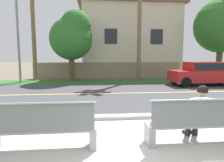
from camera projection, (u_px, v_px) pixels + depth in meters
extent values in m
plane|color=#665B4C|center=(103.00, 89.00, 11.44)|extent=(140.00, 140.00, 0.00)
cube|color=#B7B2A8|center=(123.00, 149.00, 3.93)|extent=(44.00, 3.60, 0.01)
cube|color=#ADA89E|center=(113.00, 117.00, 5.85)|extent=(44.00, 0.30, 0.11)
cube|color=#424247|center=(105.00, 94.00, 9.96)|extent=(52.00, 8.00, 0.01)
cube|color=#E0CC4C|center=(105.00, 93.00, 9.96)|extent=(48.00, 0.14, 0.01)
cube|color=#2D6026|center=(101.00, 82.00, 14.91)|extent=(48.00, 2.80, 0.02)
cube|color=#9EA0A8|center=(93.00, 137.00, 3.98)|extent=(0.14, 0.40, 0.45)
cube|color=#9EA0A8|center=(44.00, 129.00, 3.87)|extent=(2.08, 0.44, 0.05)
cube|color=slate|center=(40.00, 118.00, 3.64)|extent=(1.99, 0.12, 0.52)
cylinder|color=#9EA0A8|center=(40.00, 103.00, 3.60)|extent=(2.08, 0.04, 0.04)
cube|color=#9EA0A8|center=(150.00, 135.00, 4.09)|extent=(0.14, 0.40, 0.45)
cube|color=#9EA0A8|center=(194.00, 124.00, 4.16)|extent=(2.08, 0.44, 0.05)
cube|color=slate|center=(200.00, 113.00, 3.93)|extent=(1.99, 0.12, 0.52)
cylinder|color=#9EA0A8|center=(201.00, 100.00, 3.89)|extent=(2.08, 0.04, 0.04)
cylinder|color=black|center=(193.00, 117.00, 4.34)|extent=(0.15, 0.42, 0.15)
cylinder|color=black|center=(200.00, 117.00, 4.36)|extent=(0.15, 0.42, 0.15)
cylinder|color=black|center=(188.00, 127.00, 4.57)|extent=(0.12, 0.12, 0.43)
cube|color=black|center=(186.00, 133.00, 4.67)|extent=(0.09, 0.24, 0.07)
cylinder|color=black|center=(195.00, 127.00, 4.58)|extent=(0.12, 0.12, 0.43)
cube|color=black|center=(193.00, 133.00, 4.68)|extent=(0.09, 0.24, 0.07)
cube|color=silver|center=(202.00, 111.00, 4.14)|extent=(0.34, 0.20, 0.52)
cylinder|color=silver|center=(192.00, 110.00, 4.14)|extent=(0.09, 0.09, 0.46)
cylinder|color=silver|center=(211.00, 109.00, 4.18)|extent=(0.09, 0.09, 0.46)
sphere|color=tan|center=(202.00, 92.00, 4.10)|extent=(0.21, 0.21, 0.21)
sphere|color=black|center=(203.00, 90.00, 4.10)|extent=(0.22, 0.22, 0.22)
cube|color=red|center=(204.00, 76.00, 12.88)|extent=(4.30, 1.76, 0.72)
cube|color=red|center=(204.00, 66.00, 12.80)|extent=(2.24, 1.58, 0.60)
cube|color=black|center=(204.00, 66.00, 12.80)|extent=(2.15, 1.62, 0.43)
cylinder|color=black|center=(218.00, 79.00, 13.89)|extent=(0.64, 0.18, 0.64)
cylinder|color=black|center=(186.00, 82.00, 11.93)|extent=(0.64, 0.18, 0.64)
cylinder|color=black|center=(175.00, 79.00, 13.60)|extent=(0.64, 0.18, 0.64)
cylinder|color=gray|center=(18.00, 27.00, 13.51)|extent=(0.16, 0.16, 7.81)
cylinder|color=brown|center=(72.00, 68.00, 15.29)|extent=(0.43, 0.43, 2.04)
sphere|color=#2D6B28|center=(71.00, 39.00, 15.02)|extent=(3.26, 3.26, 3.26)
sphere|color=#2D6B28|center=(76.00, 25.00, 14.70)|extent=(2.28, 2.28, 2.28)
cylinder|color=brown|center=(219.00, 63.00, 16.84)|extent=(0.49, 0.49, 2.79)
sphere|color=#2D6B28|center=(221.00, 26.00, 16.48)|extent=(4.46, 4.46, 4.46)
cylinder|color=brown|center=(139.00, 21.00, 15.58)|extent=(0.32, 0.32, 9.35)
cylinder|color=brown|center=(34.00, 35.00, 15.21)|extent=(0.32, 0.32, 7.11)
cube|color=gray|center=(109.00, 70.00, 17.47)|extent=(13.00, 0.36, 1.40)
cube|color=beige|center=(128.00, 43.00, 20.53)|extent=(9.14, 6.40, 6.67)
cube|color=brown|center=(128.00, 7.00, 20.09)|extent=(9.87, 6.91, 0.60)
cube|color=#232833|center=(111.00, 36.00, 17.10)|extent=(1.10, 0.06, 1.30)
cube|color=#232833|center=(157.00, 37.00, 17.49)|extent=(1.10, 0.06, 1.30)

